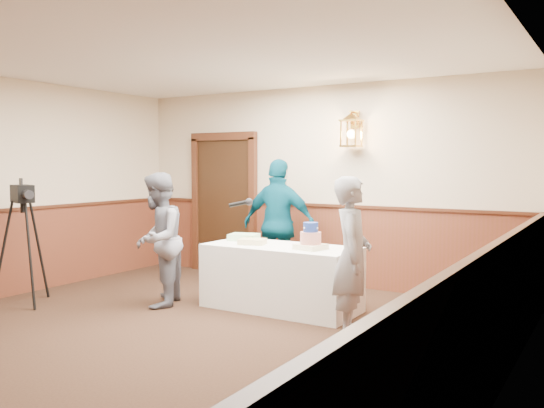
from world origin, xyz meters
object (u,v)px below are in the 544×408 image
(tiered_cake, at_px, (311,239))
(baker, at_px, (352,256))
(display_table, at_px, (281,277))
(sheet_cake_green, at_px, (244,237))
(tv_camera_rig, at_px, (24,251))
(sheet_cake_yellow, at_px, (252,242))
(interviewer, at_px, (158,240))
(assistant_p, at_px, (279,224))

(tiered_cake, bearing_deg, baker, -32.91)
(display_table, height_order, baker, baker)
(sheet_cake_green, distance_m, tv_camera_rig, 2.67)
(sheet_cake_yellow, bearing_deg, tv_camera_rig, -150.96)
(baker, xyz_separation_m, tv_camera_rig, (-3.91, -0.89, -0.14))
(sheet_cake_yellow, distance_m, tv_camera_rig, 2.78)
(tiered_cake, bearing_deg, interviewer, -162.36)
(assistant_p, bearing_deg, baker, 132.80)
(display_table, relative_size, sheet_cake_green, 5.22)
(display_table, relative_size, baker, 1.14)
(display_table, xyz_separation_m, baker, (1.13, -0.52, 0.42))
(display_table, bearing_deg, interviewer, -154.62)
(display_table, relative_size, tiered_cake, 5.20)
(baker, bearing_deg, sheet_cake_green, 47.75)
(assistant_p, bearing_deg, interviewer, 57.17)
(sheet_cake_green, bearing_deg, interviewer, -130.86)
(sheet_cake_yellow, relative_size, interviewer, 0.19)
(sheet_cake_green, xyz_separation_m, assistant_p, (0.07, 0.75, 0.10))
(assistant_p, height_order, tv_camera_rig, assistant_p)
(sheet_cake_yellow, relative_size, tv_camera_rig, 0.21)
(assistant_p, relative_size, tv_camera_rig, 1.22)
(sheet_cake_yellow, bearing_deg, baker, -17.13)
(sheet_cake_yellow, distance_m, assistant_p, 1.02)
(display_table, distance_m, interviewer, 1.54)
(display_table, bearing_deg, tiered_cake, -9.59)
(tiered_cake, relative_size, tv_camera_rig, 0.24)
(interviewer, height_order, tv_camera_rig, interviewer)
(display_table, xyz_separation_m, tiered_cake, (0.43, -0.07, 0.49))
(sheet_cake_yellow, height_order, baker, baker)
(sheet_cake_yellow, height_order, sheet_cake_green, sheet_cake_green)
(sheet_cake_yellow, xyz_separation_m, sheet_cake_green, (-0.28, 0.24, 0.01))
(baker, relative_size, tv_camera_rig, 1.09)
(sheet_cake_green, relative_size, baker, 0.22)
(sheet_cake_green, distance_m, interviewer, 1.06)
(tiered_cake, distance_m, assistant_p, 1.41)
(baker, bearing_deg, display_table, 44.28)
(display_table, bearing_deg, sheet_cake_green, 165.05)
(tiered_cake, xyz_separation_m, sheet_cake_yellow, (-0.78, 0.00, -0.09))
(tiered_cake, xyz_separation_m, interviewer, (-1.76, -0.56, -0.07))
(tiered_cake, height_order, assistant_p, assistant_p)
(sheet_cake_yellow, bearing_deg, display_table, 10.71)
(sheet_cake_green, height_order, assistant_p, assistant_p)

